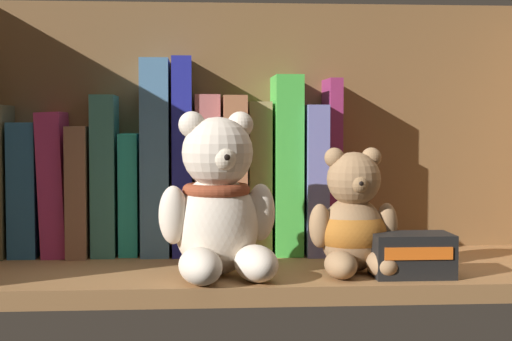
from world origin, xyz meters
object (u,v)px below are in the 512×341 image
object	(u,v)px
book_4	(106,174)
book_7	(182,156)
book_12	(311,178)
book_10	(258,177)
teddy_bear_larger	(218,206)
book_9	(233,174)
book_8	(207,174)
book_6	(156,157)
book_2	(57,183)
book_0	(5,180)
book_1	(29,188)
book_3	(82,190)
book_5	(130,193)
teddy_bear_smaller	(354,224)
small_product_box	(412,255)
book_11	(285,164)
book_13	(330,165)

from	to	relation	value
book_4	book_7	size ratio (longest dim) A/B	0.81
book_4	book_12	world-z (taller)	book_4
book_10	teddy_bear_larger	xyz separation A→B (cm)	(-5.62, -17.74, -1.98)
book_9	book_8	bearing A→B (deg)	180.00
book_4	book_6	distance (cm)	6.65
book_2	teddy_bear_larger	distance (cm)	26.62
book_0	book_2	world-z (taller)	book_0
book_0	book_1	bearing A→B (deg)	0.00
book_2	book_6	world-z (taller)	book_6
book_3	book_12	bearing A→B (deg)	0.00
book_5	teddy_bear_smaller	world-z (taller)	book_5
book_5	small_product_box	size ratio (longest dim) A/B	1.79
book_3	book_11	world-z (taller)	book_11
book_6	small_product_box	bearing A→B (deg)	-35.00
book_3	book_9	size ratio (longest dim) A/B	0.81
book_7	teddy_bear_smaller	size ratio (longest dim) A/B	1.78
book_0	book_2	distance (cm)	6.50
book_0	small_product_box	distance (cm)	51.28
book_7	teddy_bear_smaller	world-z (taller)	book_7
teddy_bear_larger	teddy_bear_smaller	world-z (taller)	teddy_bear_larger
book_11	book_13	distance (cm)	5.88
book_0	book_12	xyz separation A→B (cm)	(38.75, 0.00, 0.02)
book_5	teddy_bear_larger	distance (cm)	20.69
book_5	book_9	distance (cm)	13.28
book_5	small_product_box	bearing A→B (deg)	-32.07
book_2	book_13	xyz separation A→B (cm)	(34.76, -0.00, 2.13)
book_11	teddy_bear_smaller	size ratio (longest dim) A/B	1.63
book_0	book_3	bearing A→B (deg)	0.00
book_10	teddy_bear_smaller	world-z (taller)	book_10
book_1	book_0	bearing A→B (deg)	-180.00
book_1	book_12	distance (cm)	35.81
book_9	teddy_bear_larger	size ratio (longest dim) A/B	1.12
book_5	book_7	world-z (taller)	book_7
book_4	book_7	xyz separation A→B (cm)	(9.59, -0.00, 2.33)
book_3	book_12	xyz separation A→B (cm)	(29.17, 0.00, 1.31)
book_4	book_9	distance (cm)	16.07
book_12	book_10	bearing A→B (deg)	180.00
book_2	book_5	xyz separation A→B (cm)	(9.15, -0.00, -1.31)
book_5	book_11	world-z (taller)	book_11
book_2	book_9	bearing A→B (deg)	-0.00
book_3	book_11	size ratio (longest dim) A/B	0.72
book_8	book_9	size ratio (longest dim) A/B	1.01
book_6	teddy_bear_smaller	size ratio (longest dim) A/B	1.77
book_2	book_11	size ratio (longest dim) A/B	0.79
book_9	book_0	bearing A→B (deg)	180.00
book_6	book_8	xyz separation A→B (cm)	(6.46, -0.00, -2.18)
book_11	book_1	bearing A→B (deg)	180.00
book_0	book_2	size ratio (longest dim) A/B	1.05
book_1	book_12	world-z (taller)	book_12
teddy_bear_smaller	small_product_box	distance (cm)	7.12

